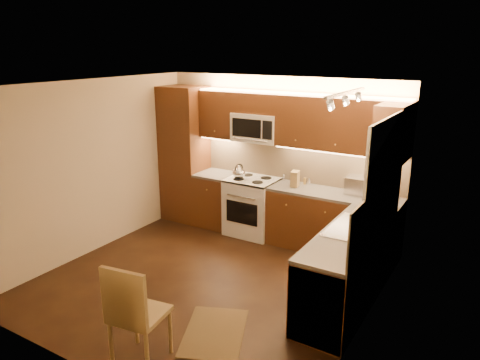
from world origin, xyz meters
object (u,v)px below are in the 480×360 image
Objects in this scene: knife_block at (295,179)px; dining_chair at (140,312)px; toaster_oven at (361,185)px; stove at (252,206)px; kettle at (239,171)px; sink at (355,222)px; soap_bottle at (378,219)px; microwave at (257,127)px.

dining_chair is at bearing -101.64° from knife_block.
knife_block is (-0.96, -0.16, -0.01)m from toaster_oven.
kettle is (-0.19, -0.10, 0.58)m from stove.
sink is at bearing -29.36° from stove.
sink is at bearing -152.13° from soap_bottle.
microwave reaches higher than kettle.
microwave is (0.00, 0.14, 1.26)m from stove.
stove is at bearing -90.00° from microwave.
stove is 4.54× the size of soap_bottle.
knife_block is 3.36m from dining_chair.
soap_bottle is 2.87m from dining_chair.
toaster_oven is 0.39× the size of dining_chair.
sink is 1.36m from toaster_oven.
soap_bottle is at bearing -22.95° from stove.
soap_bottle reaches higher than sink.
stove is 2.24× the size of toaster_oven.
stove is 0.91m from knife_block.
microwave is 2.57m from soap_bottle.
microwave is 3.14× the size of kettle.
dining_chair is (0.65, -3.29, 0.07)m from stove.
soap_bottle is (2.22, -0.94, 0.54)m from stove.
dining_chair is at bearing -78.86° from stove.
kettle is at bearing -172.54° from toaster_oven.
microwave reaches higher than sink.
microwave is 1.85× the size of toaster_oven.
kettle is 2.55m from soap_bottle.
dining_chair is at bearing -122.03° from sink.
stove is at bearing 144.83° from soap_bottle.
knife_block reaches higher than stove.
stove is 2.35m from sink.
dining_chair is (0.84, -3.19, -0.51)m from kettle.
knife_block reaches higher than dining_chair.
sink is 3.65× the size of knife_block.
microwave is at bearing 161.61° from knife_block.
soap_bottle is (2.22, -1.07, -0.72)m from microwave.
toaster_oven reaches higher than soap_bottle.
microwave is 1.81m from toaster_oven.
toaster_oven is at bearing 103.42° from soap_bottle.
toaster_oven is at bearing 103.85° from sink.
soap_bottle is (0.55, -1.14, -0.02)m from toaster_oven.
microwave reaches higher than knife_block.
soap_bottle is at bearing 40.09° from sink.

